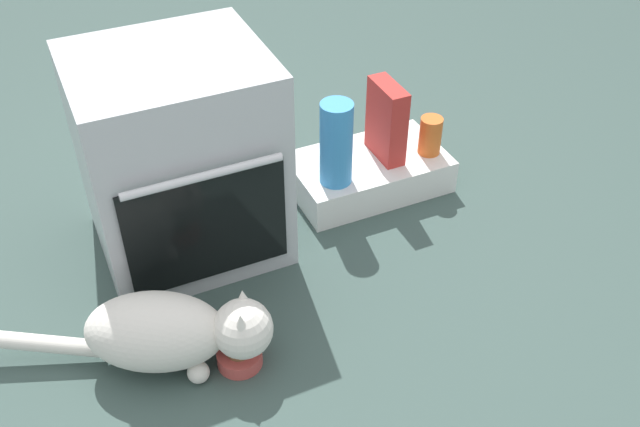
{
  "coord_description": "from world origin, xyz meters",
  "views": [
    {
      "loc": [
        -0.34,
        -1.38,
        1.6
      ],
      "look_at": [
        0.35,
        0.12,
        0.25
      ],
      "focal_mm": 40.53,
      "sensor_mm": 36.0,
      "label": 1
    }
  ],
  "objects": [
    {
      "name": "sauce_jar",
      "position": [
        0.91,
        0.42,
        0.2
      ],
      "size": [
        0.08,
        0.08,
        0.14
      ],
      "primitive_type": "cylinder",
      "color": "#D16023",
      "rests_on": "pantry_cabinet"
    },
    {
      "name": "cat",
      "position": [
        -0.16,
        -0.03,
        0.13
      ],
      "size": [
        0.74,
        0.42,
        0.24
      ],
      "rotation": [
        0.0,
        0.0,
        -0.45
      ],
      "color": "silver",
      "rests_on": "ground"
    },
    {
      "name": "water_bottle",
      "position": [
        0.54,
        0.4,
        0.28
      ],
      "size": [
        0.11,
        0.11,
        0.3
      ],
      "primitive_type": "cylinder",
      "color": "#388CD1",
      "rests_on": "pantry_cabinet"
    },
    {
      "name": "oven",
      "position": [
        0.03,
        0.44,
        0.33
      ],
      "size": [
        0.56,
        0.55,
        0.67
      ],
      "color": "#B7BABF",
      "rests_on": "ground"
    },
    {
      "name": "food_bowl",
      "position": [
        -0.0,
        -0.11,
        0.03
      ],
      "size": [
        0.13,
        0.13,
        0.07
      ],
      "color": "#C64C47",
      "rests_on": "ground"
    },
    {
      "name": "ground",
      "position": [
        0.0,
        0.0,
        0.0
      ],
      "size": [
        8.0,
        8.0,
        0.0
      ],
      "primitive_type": "plane",
      "color": "#384C47"
    },
    {
      "name": "pantry_cabinet",
      "position": [
        0.7,
        0.47,
        0.06
      ],
      "size": [
        0.55,
        0.32,
        0.13
      ],
      "primitive_type": "cube",
      "color": "white",
      "rests_on": "ground"
    },
    {
      "name": "cereal_box",
      "position": [
        0.76,
        0.47,
        0.27
      ],
      "size": [
        0.07,
        0.18,
        0.28
      ],
      "primitive_type": "cube",
      "color": "#B72D28",
      "rests_on": "pantry_cabinet"
    }
  ]
}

